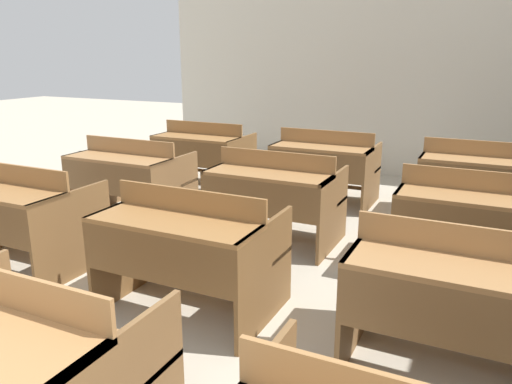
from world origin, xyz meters
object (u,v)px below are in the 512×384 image
Objects in this scene: bench_third_left at (130,177)px; bench_front_center at (12,359)px; bench_third_center at (275,194)px; bench_back_right at (478,179)px; bench_back_left at (203,153)px; bench_second_center at (189,247)px; bench_second_right at (459,297)px; bench_back_center at (324,164)px; bench_second_left at (18,213)px; bench_third_right at (473,221)px.

bench_front_center is at bearing -59.19° from bench_third_left.
bench_back_right is (1.63, 1.40, 0.00)m from bench_third_center.
bench_front_center is at bearing -68.74° from bench_back_left.
bench_front_center and bench_third_left have the same top height.
bench_second_center is at bearing -60.19° from bench_back_left.
bench_back_right is at bearing 23.69° from bench_third_left.
bench_back_center is (-1.64, 2.78, 0.00)m from bench_second_right.
bench_back_left is (-1.60, 1.39, 0.00)m from bench_third_center.
bench_second_right is at bearing 40.36° from bench_front_center.
bench_second_left is 3.54m from bench_third_right.
bench_second_left is 1.00× the size of bench_third_right.
bench_second_left and bench_back_right have the same top height.
bench_third_right is at bearing -40.96° from bench_back_center.
bench_back_right is (1.61, 0.00, 0.00)m from bench_back_center.
bench_second_right is 3.54m from bench_third_left.
bench_front_center and bench_back_center have the same top height.
bench_back_right is (-0.03, 1.43, 0.00)m from bench_third_right.
bench_third_left is 3.27m from bench_third_right.
bench_second_right and bench_back_left have the same top height.
bench_third_right is at bearing -0.95° from bench_third_center.
bench_front_center is 4.17m from bench_back_center.
bench_second_right is 2.78m from bench_back_right.
bench_second_left is 1.00× the size of bench_back_center.
bench_second_center and bench_third_left have the same top height.
bench_back_left is (-3.25, 1.41, 0.00)m from bench_third_right.
bench_back_center is (1.61, 0.01, 0.00)m from bench_back_left.
bench_front_center is 1.00× the size of bench_back_left.
bench_back_right is at bearing 40.62° from bench_second_left.
bench_third_center is 1.65m from bench_third_right.
bench_front_center is 1.00× the size of bench_third_center.
bench_third_center is 1.00× the size of bench_back_left.
bench_back_left is at bearing 89.64° from bench_second_left.
bench_second_right is at bearing 0.73° from bench_second_center.
bench_third_center is at bearing 179.05° from bench_third_right.
bench_second_left is 4.28m from bench_back_right.
bench_back_left is at bearing 119.81° from bench_second_center.
bench_second_right and bench_third_right have the same top height.
bench_front_center is 1.00× the size of bench_second_left.
bench_back_right is (-0.02, 2.78, 0.00)m from bench_second_right.
bench_second_center and bench_back_left have the same top height.
bench_third_center is 1.00× the size of bench_back_right.
bench_third_left is 1.00× the size of bench_third_right.
bench_third_right is at bearing 39.72° from bench_second_center.
bench_second_left is at bearing -139.38° from bench_back_right.
bench_second_right is (3.27, 0.00, 0.00)m from bench_second_left.
bench_front_center and bench_back_right have the same top height.
bench_second_center is 1.00× the size of bench_third_left.
bench_third_center is 2.15m from bench_back_right.
bench_second_left and bench_second_center have the same top height.
bench_second_center is 1.65m from bench_second_right.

